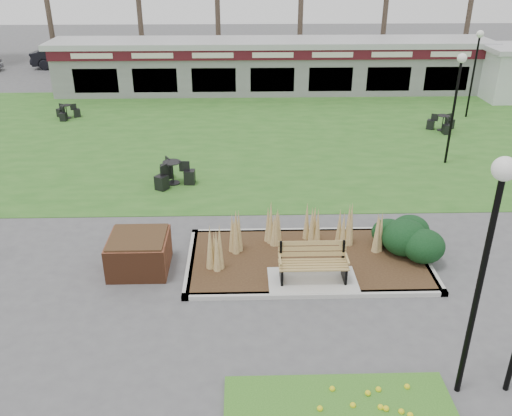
{
  "coord_description": "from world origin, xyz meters",
  "views": [
    {
      "loc": [
        -1.72,
        -11.13,
        7.61
      ],
      "look_at": [
        -1.35,
        2.0,
        1.23
      ],
      "focal_mm": 38.0,
      "sensor_mm": 36.0,
      "label": 1
    }
  ],
  "objects_px": {
    "bistro_set_a": "(67,114)",
    "bistro_set_c": "(442,125)",
    "lamp_post_far_right": "(477,55)",
    "car_black": "(68,57)",
    "lamp_post_mid_right": "(458,85)",
    "lamp_post_near_left": "(491,231)",
    "park_bench": "(313,262)",
    "food_pavilion": "(271,66)",
    "brick_planter": "(139,253)",
    "bistro_set_b": "(173,176)"
  },
  "relations": [
    {
      "from": "park_bench",
      "to": "bistro_set_b",
      "type": "bearing_deg",
      "value": 123.35
    },
    {
      "from": "lamp_post_mid_right",
      "to": "bistro_set_c",
      "type": "bearing_deg",
      "value": 73.04
    },
    {
      "from": "food_pavilion",
      "to": "lamp_post_mid_right",
      "type": "bearing_deg",
      "value": -62.05
    },
    {
      "from": "lamp_post_near_left",
      "to": "bistro_set_a",
      "type": "relative_size",
      "value": 3.88
    },
    {
      "from": "lamp_post_near_left",
      "to": "lamp_post_far_right",
      "type": "height_order",
      "value": "lamp_post_near_left"
    },
    {
      "from": "lamp_post_near_left",
      "to": "bistro_set_b",
      "type": "bearing_deg",
      "value": 122.75
    },
    {
      "from": "lamp_post_near_left",
      "to": "bistro_set_c",
      "type": "relative_size",
      "value": 3.55
    },
    {
      "from": "food_pavilion",
      "to": "bistro_set_b",
      "type": "bearing_deg",
      "value": -107.27
    },
    {
      "from": "food_pavilion",
      "to": "lamp_post_mid_right",
      "type": "relative_size",
      "value": 5.9
    },
    {
      "from": "car_black",
      "to": "brick_planter",
      "type": "bearing_deg",
      "value": -159.74
    },
    {
      "from": "car_black",
      "to": "lamp_post_mid_right",
      "type": "bearing_deg",
      "value": -132.54
    },
    {
      "from": "bistro_set_b",
      "to": "bistro_set_c",
      "type": "relative_size",
      "value": 1.16
    },
    {
      "from": "lamp_post_near_left",
      "to": "bistro_set_a",
      "type": "height_order",
      "value": "lamp_post_near_left"
    },
    {
      "from": "food_pavilion",
      "to": "park_bench",
      "type": "bearing_deg",
      "value": -90.0
    },
    {
      "from": "food_pavilion",
      "to": "lamp_post_far_right",
      "type": "bearing_deg",
      "value": -30.31
    },
    {
      "from": "park_bench",
      "to": "food_pavilion",
      "type": "bearing_deg",
      "value": 90.0
    },
    {
      "from": "lamp_post_mid_right",
      "to": "car_black",
      "type": "relative_size",
      "value": 0.88
    },
    {
      "from": "lamp_post_far_right",
      "to": "bistro_set_a",
      "type": "bearing_deg",
      "value": 179.11
    },
    {
      "from": "bistro_set_a",
      "to": "bistro_set_b",
      "type": "xyz_separation_m",
      "value": [
        6.05,
        -8.23,
        0.06
      ]
    },
    {
      "from": "brick_planter",
      "to": "lamp_post_far_right",
      "type": "xyz_separation_m",
      "value": [
        13.74,
        13.5,
        2.52
      ]
    },
    {
      "from": "brick_planter",
      "to": "bistro_set_c",
      "type": "xyz_separation_m",
      "value": [
        11.8,
        11.35,
        -0.22
      ]
    },
    {
      "from": "car_black",
      "to": "park_bench",
      "type": "bearing_deg",
      "value": -152.26
    },
    {
      "from": "brick_planter",
      "to": "lamp_post_near_left",
      "type": "xyz_separation_m",
      "value": [
        6.72,
        -4.5,
        2.96
      ]
    },
    {
      "from": "food_pavilion",
      "to": "lamp_post_far_right",
      "type": "relative_size",
      "value": 5.98
    },
    {
      "from": "park_bench",
      "to": "bistro_set_a",
      "type": "xyz_separation_m",
      "value": [
        -10.21,
        14.56,
        -0.35
      ]
    },
    {
      "from": "bistro_set_c",
      "to": "car_black",
      "type": "relative_size",
      "value": 0.28
    },
    {
      "from": "brick_planter",
      "to": "park_bench",
      "type": "bearing_deg",
      "value": -9.69
    },
    {
      "from": "brick_planter",
      "to": "car_black",
      "type": "xyz_separation_m",
      "value": [
        -9.12,
        26.0,
        0.3
      ]
    },
    {
      "from": "food_pavilion",
      "to": "bistro_set_c",
      "type": "relative_size",
      "value": 18.52
    },
    {
      "from": "lamp_post_far_right",
      "to": "food_pavilion",
      "type": "bearing_deg",
      "value": 149.69
    },
    {
      "from": "lamp_post_near_left",
      "to": "lamp_post_mid_right",
      "type": "distance_m",
      "value": 12.45
    },
    {
      "from": "lamp_post_near_left",
      "to": "car_black",
      "type": "relative_size",
      "value": 1.0
    },
    {
      "from": "food_pavilion",
      "to": "bistro_set_b",
      "type": "height_order",
      "value": "food_pavilion"
    },
    {
      "from": "brick_planter",
      "to": "lamp_post_mid_right",
      "type": "height_order",
      "value": "lamp_post_mid_right"
    },
    {
      "from": "brick_planter",
      "to": "bistro_set_a",
      "type": "relative_size",
      "value": 1.23
    },
    {
      "from": "food_pavilion",
      "to": "bistro_set_c",
      "type": "bearing_deg",
      "value": -45.82
    },
    {
      "from": "food_pavilion",
      "to": "brick_planter",
      "type": "bearing_deg",
      "value": -103.06
    },
    {
      "from": "lamp_post_far_right",
      "to": "car_black",
      "type": "distance_m",
      "value": 26.15
    },
    {
      "from": "bistro_set_a",
      "to": "bistro_set_b",
      "type": "height_order",
      "value": "bistro_set_b"
    },
    {
      "from": "lamp_post_mid_right",
      "to": "food_pavilion",
      "type": "bearing_deg",
      "value": 117.95
    },
    {
      "from": "bistro_set_b",
      "to": "car_black",
      "type": "height_order",
      "value": "car_black"
    },
    {
      "from": "lamp_post_far_right",
      "to": "bistro_set_a",
      "type": "xyz_separation_m",
      "value": [
        -19.55,
        0.3,
        -2.76
      ]
    },
    {
      "from": "lamp_post_far_right",
      "to": "brick_planter",
      "type": "bearing_deg",
      "value": -135.49
    },
    {
      "from": "bistro_set_b",
      "to": "bistro_set_a",
      "type": "bearing_deg",
      "value": 126.3
    },
    {
      "from": "bistro_set_a",
      "to": "bistro_set_c",
      "type": "bearing_deg",
      "value": -7.94
    },
    {
      "from": "lamp_post_mid_right",
      "to": "bistro_set_c",
      "type": "height_order",
      "value": "lamp_post_mid_right"
    },
    {
      "from": "lamp_post_mid_right",
      "to": "bistro_set_a",
      "type": "xyz_separation_m",
      "value": [
        -16.38,
        6.48,
        -2.8
      ]
    },
    {
      "from": "bistro_set_b",
      "to": "car_black",
      "type": "relative_size",
      "value": 0.32
    },
    {
      "from": "park_bench",
      "to": "bistro_set_b",
      "type": "height_order",
      "value": "park_bench"
    },
    {
      "from": "lamp_post_near_left",
      "to": "car_black",
      "type": "xyz_separation_m",
      "value": [
        -15.84,
        30.5,
        -2.66
      ]
    }
  ]
}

